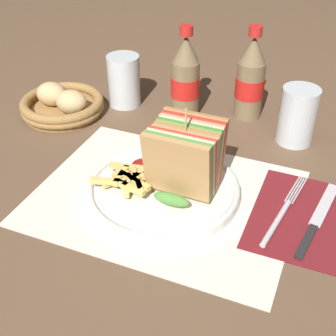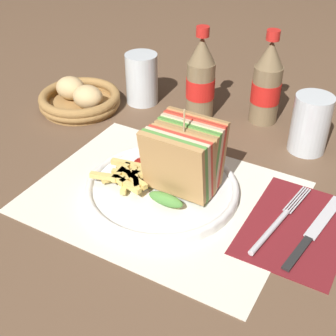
{
  "view_description": "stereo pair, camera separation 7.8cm",
  "coord_description": "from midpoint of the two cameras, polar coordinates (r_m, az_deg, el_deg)",
  "views": [
    {
      "loc": [
        0.23,
        -0.58,
        0.49
      ],
      "look_at": [
        -0.01,
        0.01,
        0.04
      ],
      "focal_mm": 50.0,
      "sensor_mm": 36.0,
      "label": 1
    },
    {
      "loc": [
        0.3,
        -0.55,
        0.49
      ],
      "look_at": [
        -0.01,
        0.01,
        0.04
      ],
      "focal_mm": 50.0,
      "sensor_mm": 36.0,
      "label": 2
    }
  ],
  "objects": [
    {
      "name": "knife",
      "position": [
        0.75,
        20.23,
        -7.4
      ],
      "size": [
        0.04,
        0.2,
        0.0
      ],
      "rotation": [
        0.0,
        0.0,
        -0.14
      ],
      "color": "black",
      "rests_on": "napkin"
    },
    {
      "name": "plate_main",
      "position": [
        0.78,
        2.13,
        -2.63
      ],
      "size": [
        0.26,
        0.26,
        0.02
      ],
      "color": "white",
      "rests_on": "ground_plane"
    },
    {
      "name": "glass_near",
      "position": [
        0.92,
        19.23,
        4.62
      ],
      "size": [
        0.07,
        0.07,
        0.11
      ],
      "color": "silver",
      "rests_on": "ground_plane"
    },
    {
      "name": "ground_plane",
      "position": [
        0.79,
        3.39,
        -3.01
      ],
      "size": [
        4.0,
        4.0,
        0.0
      ],
      "primitive_type": "plane",
      "color": "brown"
    },
    {
      "name": "club_sandwich",
      "position": [
        0.74,
        4.87,
        0.92
      ],
      "size": [
        0.11,
        0.12,
        0.15
      ],
      "color": "tan",
      "rests_on": "plate_main"
    },
    {
      "name": "fries_pile",
      "position": [
        0.77,
        -2.18,
        -1.11
      ],
      "size": [
        0.1,
        0.08,
        0.02
      ],
      "color": "#E5C166",
      "rests_on": "plate_main"
    },
    {
      "name": "ketchup_blob",
      "position": [
        0.8,
        0.19,
        0.28
      ],
      "size": [
        0.05,
        0.04,
        0.02
      ],
      "color": "maroon",
      "rests_on": "plate_main"
    },
    {
      "name": "bread_basket",
      "position": [
        1.04,
        -8.62,
        8.28
      ],
      "size": [
        0.18,
        0.18,
        0.06
      ],
      "color": "olive",
      "rests_on": "ground_plane"
    },
    {
      "name": "napkin",
      "position": [
        0.76,
        18.34,
        -6.95
      ],
      "size": [
        0.15,
        0.21,
        0.0
      ],
      "color": "maroon",
      "rests_on": "ground_plane"
    },
    {
      "name": "coke_bottle_near",
      "position": [
        0.98,
        6.31,
        10.58
      ],
      "size": [
        0.06,
        0.06,
        0.19
      ],
      "color": "#7A6647",
      "rests_on": "ground_plane"
    },
    {
      "name": "fork",
      "position": [
        0.74,
        15.96,
        -6.76
      ],
      "size": [
        0.04,
        0.19,
        0.01
      ],
      "rotation": [
        0.0,
        0.0,
        -0.14
      ],
      "color": "silver",
      "rests_on": "napkin"
    },
    {
      "name": "coke_bottle_far",
      "position": [
        0.98,
        14.21,
        9.84
      ],
      "size": [
        0.06,
        0.06,
        0.19
      ],
      "color": "#7A6647",
      "rests_on": "ground_plane"
    },
    {
      "name": "placemat",
      "position": [
        0.78,
        2.26,
        -3.6
      ],
      "size": [
        0.42,
        0.33,
        0.0
      ],
      "color": "silver",
      "rests_on": "ground_plane"
    },
    {
      "name": "glass_far",
      "position": [
        1.04,
        -1.06,
        10.77
      ],
      "size": [
        0.07,
        0.07,
        0.11
      ],
      "color": "silver",
      "rests_on": "ground_plane"
    }
  ]
}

